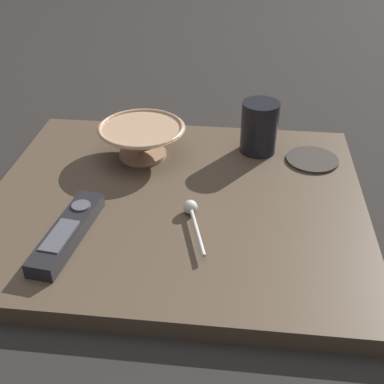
% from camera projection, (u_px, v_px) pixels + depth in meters
% --- Properties ---
extents(ground_plane, '(6.00, 6.00, 0.00)m').
position_uv_depth(ground_plane, '(176.00, 212.00, 0.86)').
color(ground_plane, black).
extents(table, '(0.64, 0.55, 0.03)m').
position_uv_depth(table, '(176.00, 204.00, 0.85)').
color(table, '#4C3D2D').
rests_on(table, ground).
extents(cereal_bowl, '(0.17, 0.17, 0.06)m').
position_uv_depth(cereal_bowl, '(142.00, 139.00, 0.94)').
color(cereal_bowl, tan).
rests_on(cereal_bowl, table).
extents(coffee_mug, '(0.07, 0.07, 0.10)m').
position_uv_depth(coffee_mug, '(259.00, 127.00, 0.95)').
color(coffee_mug, black).
rests_on(coffee_mug, table).
extents(teaspoon, '(0.05, 0.13, 0.02)m').
position_uv_depth(teaspoon, '(192.00, 213.00, 0.79)').
color(teaspoon, silver).
rests_on(teaspoon, table).
extents(tv_remote_near, '(0.07, 0.19, 0.03)m').
position_uv_depth(tv_remote_near, '(68.00, 232.00, 0.75)').
color(tv_remote_near, black).
rests_on(tv_remote_near, table).
extents(drink_coaster, '(0.10, 0.10, 0.01)m').
position_uv_depth(drink_coaster, '(312.00, 160.00, 0.95)').
color(drink_coaster, '#332D28').
rests_on(drink_coaster, table).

